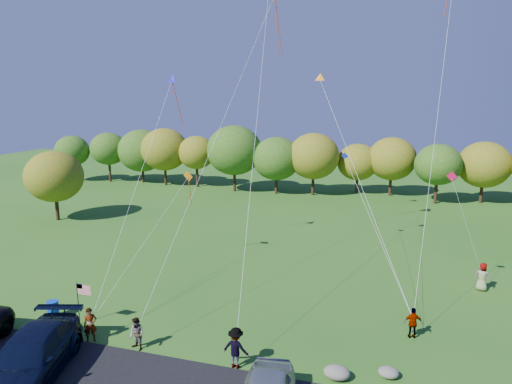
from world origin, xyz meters
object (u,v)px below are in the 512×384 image
at_px(trash_barrel, 53,309).
at_px(minivan_navy, 30,357).
at_px(flyer_c, 236,348).
at_px(flyer_a, 90,325).
at_px(flyer_b, 137,334).
at_px(flyer_e, 482,277).
at_px(flyer_d, 413,323).

bearing_deg(trash_barrel, minivan_navy, -57.95).
bearing_deg(minivan_navy, flyer_c, 5.85).
relative_size(flyer_a, flyer_b, 1.09).
height_order(minivan_navy, flyer_a, minivan_navy).
height_order(flyer_c, flyer_e, flyer_c).
bearing_deg(flyer_c, minivan_navy, 27.83).
relative_size(flyer_d, trash_barrel, 1.71).
distance_m(flyer_c, flyer_d, 9.29).
bearing_deg(flyer_c, flyer_a, 5.25).
distance_m(flyer_a, flyer_d, 16.31).
distance_m(flyer_d, flyer_e, 8.61).
bearing_deg(flyer_c, flyer_d, -141.60).
relative_size(flyer_a, flyer_e, 0.98).
bearing_deg(flyer_d, minivan_navy, 16.67).
bearing_deg(flyer_d, flyer_b, 10.24).
xyz_separation_m(flyer_b, trash_barrel, (-6.29, 1.59, -0.34)).
xyz_separation_m(flyer_c, trash_barrel, (-11.38, 1.59, -0.49)).
relative_size(minivan_navy, flyer_e, 3.67).
height_order(flyer_c, flyer_d, flyer_c).
bearing_deg(flyer_b, flyer_e, 57.90).
bearing_deg(minivan_navy, flyer_d, 11.24).
distance_m(flyer_b, flyer_c, 5.10).
xyz_separation_m(flyer_a, flyer_c, (7.73, 0.00, 0.07)).
relative_size(minivan_navy, trash_barrel, 7.01).
xyz_separation_m(flyer_d, flyer_e, (4.38, 7.41, 0.10)).
bearing_deg(flyer_c, flyer_e, -128.98).
bearing_deg(flyer_c, trash_barrel, -2.69).
height_order(flyer_b, flyer_e, flyer_e).
relative_size(minivan_navy, flyer_d, 4.11).
distance_m(flyer_a, flyer_c, 7.73).
distance_m(minivan_navy, flyer_a, 3.47).
distance_m(minivan_navy, flyer_d, 18.13).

